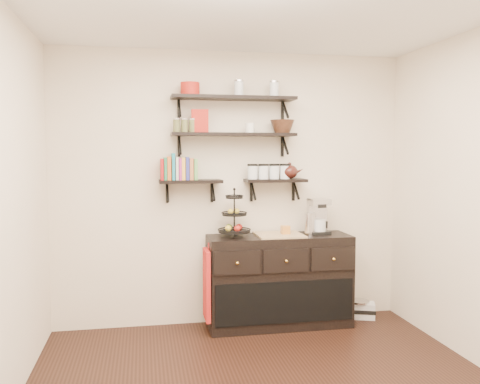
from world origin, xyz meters
name	(u,v)px	position (x,y,z in m)	size (l,w,h in m)	color
back_wall	(231,189)	(0.00, 1.75, 1.35)	(3.50, 0.02, 2.70)	#F4E7CE
shelf_top	(234,98)	(0.00, 1.62, 2.23)	(1.20, 0.27, 0.23)	black
shelf_mid	(234,135)	(0.00, 1.62, 1.88)	(1.20, 0.27, 0.23)	black
shelf_low_left	(191,182)	(-0.42, 1.63, 1.43)	(0.60, 0.25, 0.23)	black
shelf_low_right	(275,181)	(0.42, 1.63, 1.43)	(0.60, 0.25, 0.23)	black
cookbooks	(181,168)	(-0.51, 1.63, 1.56)	(0.36, 0.15, 0.26)	#A21316
glass_canisters	(269,172)	(0.36, 1.63, 1.51)	(0.43, 0.10, 0.13)	silver
sideboard	(279,280)	(0.43, 1.51, 0.45)	(1.40, 0.50, 0.92)	black
fruit_stand	(235,221)	(-0.01, 1.52, 1.06)	(0.31, 0.31, 0.45)	black
candle	(285,230)	(0.50, 1.51, 0.96)	(0.08, 0.08, 0.08)	#BD752B
coffee_maker	(318,217)	(0.84, 1.54, 1.07)	(0.20, 0.20, 0.36)	black
thermal_carafe	(310,224)	(0.74, 1.49, 1.01)	(0.11, 0.11, 0.22)	silver
apron	(207,285)	(-0.30, 1.41, 0.47)	(0.04, 0.28, 0.66)	#AE1217
radio	(359,309)	(1.31, 1.58, 0.09)	(0.34, 0.26, 0.18)	silver
recipe_box	(200,121)	(-0.33, 1.61, 2.01)	(0.16, 0.06, 0.22)	#AA1D13
walnut_bowl	(282,127)	(0.49, 1.61, 1.96)	(0.24, 0.24, 0.13)	black
ramekins	(250,128)	(0.16, 1.61, 1.95)	(0.09, 0.09, 0.10)	white
teapot	(290,171)	(0.57, 1.63, 1.53)	(0.22, 0.16, 0.16)	#381510
red_pot	(190,89)	(-0.42, 1.61, 2.31)	(0.18, 0.18, 0.12)	#AA1D13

